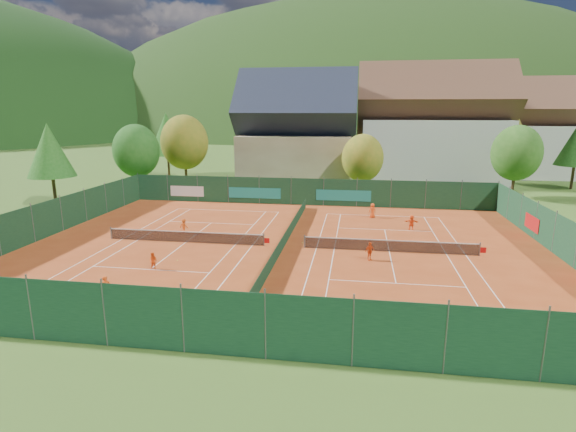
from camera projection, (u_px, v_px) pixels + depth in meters
The scene contains 33 objects.
ground at pixel (284, 247), 34.81m from camera, with size 600.00×600.00×0.00m, color #34571B.
clay_pad at pixel (284, 247), 34.81m from camera, with size 40.00×32.00×0.01m, color #9E3C17.
court_markings_left at pixel (186, 242), 35.99m from camera, with size 11.03×23.83×0.00m.
court_markings_right at pixel (389, 252), 33.61m from camera, with size 11.03×23.83×0.00m.
tennis_net_left at pixel (187, 236), 35.86m from camera, with size 13.30×0.10×1.02m.
tennis_net_right at pixel (392, 245), 33.48m from camera, with size 13.30×0.10×1.02m.
court_divider at pixel (284, 241), 34.69m from camera, with size 0.03×28.80×1.00m.
fence_north at pixel (303, 192), 49.92m from camera, with size 40.00×0.10×3.00m.
fence_south at pixel (223, 324), 19.07m from camera, with size 40.00×0.04×3.00m.
fence_west at pixel (48, 219), 37.44m from camera, with size 0.04×32.00×3.00m.
fence_east at pixel (564, 239), 31.54m from camera, with size 0.09×32.00×3.00m.
chalet at pixel (297, 137), 62.58m from camera, with size 16.20×12.00×16.00m.
hotel_block_a at pixel (432, 131), 65.35m from camera, with size 21.60×11.00×17.25m.
hotel_block_b at pixel (515, 134), 71.14m from camera, with size 17.28×10.00×15.50m.
tree_west_front at pixel (136, 151), 56.07m from camera, with size 5.72×5.72×8.69m.
tree_west_mid at pixel (184, 142), 61.09m from camera, with size 6.44×6.44×9.78m.
tree_west_back at pixel (167, 134), 69.53m from camera, with size 5.60×5.60×10.00m.
tree_center at pixel (363, 158), 53.99m from camera, with size 5.01×5.01×7.60m.
tree_east_front at pixel (517, 153), 53.08m from camera, with size 5.72×5.72×8.69m.
tree_west_side at pixel (50, 150), 49.12m from camera, with size 5.04×5.04×9.00m.
tree_east_back at pixel (496, 135), 67.86m from camera, with size 7.15×7.15×10.86m.
mountain_backdrop at pixel (396, 197), 264.23m from camera, with size 820.00×530.00×242.00m.
ball_hopper at pixel (463, 321), 21.32m from camera, with size 0.34×0.34×0.80m.
loose_ball_0 at pixel (177, 260), 31.62m from camera, with size 0.07×0.07×0.07m, color #CCD833.
loose_ball_1 at pixel (385, 332), 21.36m from camera, with size 0.07×0.07×0.07m, color #CCD833.
loose_ball_2 at pixel (302, 243), 35.85m from camera, with size 0.07×0.07×0.07m, color #CCD833.
loose_ball_3 at pixel (241, 227), 40.66m from camera, with size 0.07×0.07×0.07m, color #CCD833.
player_left_near at pixel (106, 288), 24.88m from camera, with size 0.52×0.34×1.42m, color #D94D13.
player_left_mid at pixel (153, 261), 29.77m from camera, with size 0.57×0.45×1.18m, color #EA5314.
player_left_far at pixel (184, 226), 38.62m from camera, with size 0.81×0.46×1.25m, color #E15114.
player_right_near at pixel (370, 251), 31.57m from camera, with size 0.79×0.33×1.36m, color #CB4312.
player_right_far_a at pixel (372, 211), 44.06m from camera, with size 0.71×0.46×1.45m, color #EC4C14.
player_right_far_b at pixel (411, 222), 39.65m from camera, with size 1.24×0.39×1.34m, color #FF5116.
Camera 1 is at (5.39, -32.88, 10.34)m, focal length 28.00 mm.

